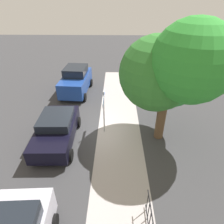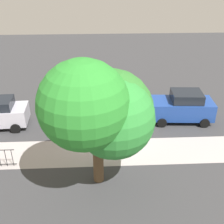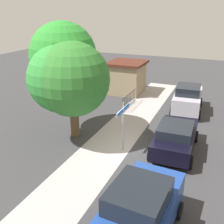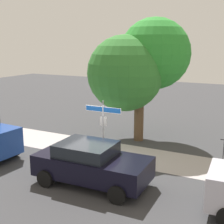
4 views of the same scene
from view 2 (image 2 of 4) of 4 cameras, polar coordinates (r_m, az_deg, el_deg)
The scene contains 6 objects.
ground_plane at distance 17.24m, azimuth -1.02°, elevation -5.70°, with size 60.00×60.00×0.00m, color #38383A.
sidewalk_strip at distance 16.25m, azimuth -8.01°, elevation -8.38°, with size 24.00×2.60×0.00m, color #ABA2A1.
street_sign at distance 15.91m, azimuth -1.39°, elevation -0.89°, with size 1.79×0.07×2.69m.
shade_tree at distance 11.95m, azimuth -1.76°, elevation 0.03°, with size 5.03×5.12×6.54m.
car_blue at distance 19.42m, azimuth 14.35°, elevation 1.10°, with size 4.28×2.34×2.14m.
car_black at distance 18.71m, azimuth -4.39°, elevation 0.05°, with size 4.33×2.24×1.58m.
Camera 2 is at (0.39, 14.32, 9.59)m, focal length 44.16 mm.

